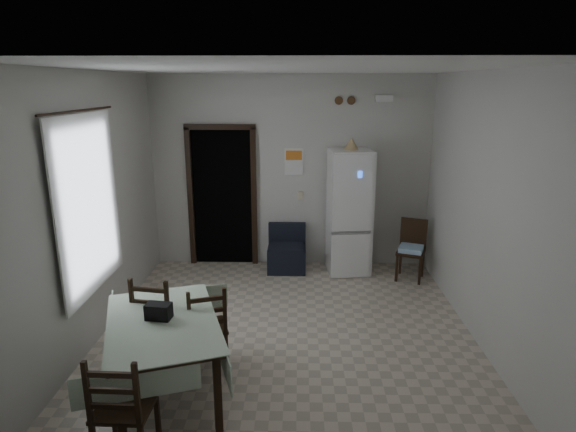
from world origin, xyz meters
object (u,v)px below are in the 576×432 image
at_px(dining_table, 165,359).
at_px(dining_chair_near_head, 125,406).
at_px(navy_seat, 287,248).
at_px(dining_chair_far_left, 160,319).
at_px(corner_chair, 411,251).
at_px(dining_chair_far_right, 206,326).
at_px(fridge, 349,212).

relative_size(dining_table, dining_chair_near_head, 1.50).
bearing_deg(navy_seat, dining_chair_far_left, -114.92).
distance_m(corner_chair, dining_chair_far_left, 3.75).
xyz_separation_m(navy_seat, dining_chair_far_left, (-1.20, -2.57, 0.15)).
height_order(dining_table, dining_chair_far_right, dining_chair_far_right).
relative_size(dining_chair_far_right, dining_chair_near_head, 0.96).
distance_m(dining_chair_far_left, dining_chair_near_head, 1.32).
xyz_separation_m(navy_seat, dining_chair_far_right, (-0.73, -2.64, 0.11)).
height_order(dining_table, dining_chair_near_head, dining_chair_near_head).
relative_size(corner_chair, dining_chair_near_head, 0.92).
distance_m(dining_table, dining_chair_near_head, 0.80).
distance_m(fridge, navy_seat, 1.09).
height_order(fridge, navy_seat, fridge).
relative_size(navy_seat, dining_chair_near_head, 0.73).
relative_size(dining_chair_far_left, dining_chair_far_right, 1.08).
height_order(fridge, corner_chair, fridge).
distance_m(navy_seat, dining_table, 3.26).
xyz_separation_m(navy_seat, dining_table, (-1.02, -3.09, 0.02)).
bearing_deg(dining_chair_far_left, dining_chair_far_right, -178.64).
bearing_deg(navy_seat, corner_chair, -9.68).
xyz_separation_m(corner_chair, dining_chair_near_head, (-2.89, -3.57, 0.04)).
bearing_deg(dining_chair_far_left, corner_chair, -133.26).
height_order(dining_table, dining_chair_far_left, dining_chair_far_left).
height_order(corner_chair, dining_chair_near_head, dining_chair_near_head).
relative_size(fridge, dining_chair_far_right, 2.04).
bearing_deg(dining_chair_far_left, navy_seat, -105.30).
bearing_deg(corner_chair, dining_chair_far_right, -116.86).
distance_m(navy_seat, dining_chair_far_right, 2.74).
bearing_deg(fridge, dining_chair_far_right, -128.46).
bearing_deg(dining_chair_near_head, dining_chair_far_left, -83.48).
bearing_deg(dining_chair_far_left, fridge, -119.82).
xyz_separation_m(dining_table, dining_chair_far_left, (-0.19, 0.53, 0.12)).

